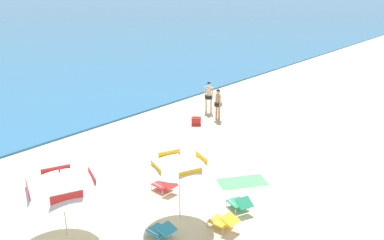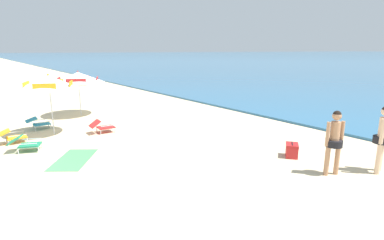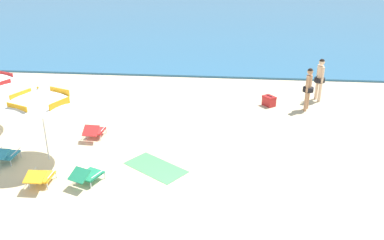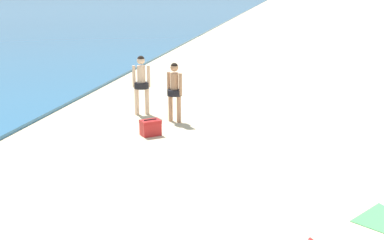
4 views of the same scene
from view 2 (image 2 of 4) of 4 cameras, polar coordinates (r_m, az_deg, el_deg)
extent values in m
cylinder|color=silver|center=(12.34, -25.19, 2.52)|extent=(0.04, 0.04, 2.22)
cone|color=white|center=(12.23, -25.59, 6.53)|extent=(2.80, 2.79, 0.55)
cube|color=orange|center=(12.11, -22.01, 6.30)|extent=(0.70, 0.32, 0.26)
cube|color=orange|center=(12.98, -24.90, 6.44)|extent=(0.32, 0.70, 0.26)
cube|color=orange|center=(12.41, -28.97, 5.76)|extent=(0.70, 0.32, 0.26)
cube|color=orange|center=(11.50, -26.26, 5.59)|extent=(0.32, 0.70, 0.26)
sphere|color=orange|center=(12.21, -25.71, 7.78)|extent=(0.06, 0.06, 0.06)
cylinder|color=silver|center=(15.56, -20.60, 4.67)|extent=(0.04, 0.04, 2.10)
cone|color=white|center=(15.48, -20.83, 7.52)|extent=(3.39, 3.38, 0.68)
cube|color=red|center=(15.41, -17.55, 7.28)|extent=(0.81, 0.37, 0.30)
cube|color=red|center=(16.35, -20.46, 7.37)|extent=(0.37, 0.81, 0.30)
cube|color=red|center=(15.62, -24.00, 6.83)|extent=(0.81, 0.37, 0.30)
cube|color=red|center=(14.63, -21.18, 6.73)|extent=(0.37, 0.81, 0.30)
sphere|color=red|center=(15.46, -20.93, 8.63)|extent=(0.06, 0.06, 0.06)
cube|color=#1E7F56|center=(10.79, -28.43, -4.19)|extent=(0.71, 0.75, 0.04)
cube|color=#1E7F56|center=(10.84, -30.62, -3.24)|extent=(0.60, 0.54, 0.24)
cylinder|color=silver|center=(10.98, -26.64, -4.31)|extent=(0.03, 0.03, 0.18)
cylinder|color=silver|center=(10.52, -27.17, -5.08)|extent=(0.03, 0.03, 0.18)
cylinder|color=silver|center=(11.12, -29.51, -4.42)|extent=(0.03, 0.03, 0.18)
cylinder|color=silver|center=(10.67, -30.16, -5.19)|extent=(0.03, 0.03, 0.18)
cylinder|color=silver|center=(11.02, -28.17, -3.17)|extent=(0.22, 0.51, 0.02)
cylinder|color=silver|center=(10.49, -28.86, -4.00)|extent=(0.22, 0.51, 0.02)
cube|color=gold|center=(11.96, -30.37, -2.83)|extent=(0.53, 0.61, 0.04)
cube|color=gold|center=(11.87, -32.26, -2.08)|extent=(0.50, 0.41, 0.18)
cylinder|color=silver|center=(12.25, -29.14, -2.87)|extent=(0.03, 0.03, 0.18)
cylinder|color=silver|center=(11.78, -28.79, -3.42)|extent=(0.03, 0.03, 0.18)
cylinder|color=silver|center=(12.20, -31.78, -3.25)|extent=(0.03, 0.03, 0.18)
cylinder|color=silver|center=(11.72, -31.53, -3.82)|extent=(0.03, 0.03, 0.18)
cylinder|color=silver|center=(12.20, -30.60, -1.99)|extent=(0.03, 0.54, 0.02)
cylinder|color=silver|center=(11.66, -30.26, -2.58)|extent=(0.03, 0.54, 0.02)
cube|color=red|center=(12.12, -16.06, -1.32)|extent=(0.55, 0.62, 0.04)
cube|color=red|center=(11.96, -18.01, -0.68)|extent=(0.51, 0.39, 0.26)
cylinder|color=silver|center=(12.45, -15.14, -1.40)|extent=(0.03, 0.03, 0.18)
cylinder|color=silver|center=(12.00, -14.37, -1.89)|extent=(0.03, 0.03, 0.18)
cylinder|color=silver|center=(12.29, -17.64, -1.75)|extent=(0.03, 0.03, 0.18)
cylinder|color=silver|center=(11.84, -16.96, -2.27)|extent=(0.03, 0.03, 0.18)
cylinder|color=silver|center=(12.35, -16.50, -0.51)|extent=(0.05, 0.54, 0.02)
cylinder|color=silver|center=(11.83, -15.67, -1.04)|extent=(0.05, 0.54, 0.02)
cube|color=teal|center=(13.60, -26.66, -0.67)|extent=(0.53, 0.60, 0.04)
cube|color=teal|center=(13.51, -28.26, 0.03)|extent=(0.50, 0.42, 0.16)
cylinder|color=silver|center=(13.90, -25.63, -0.76)|extent=(0.03, 0.03, 0.18)
cylinder|color=silver|center=(13.43, -25.24, -1.17)|extent=(0.03, 0.03, 0.18)
cylinder|color=silver|center=(13.82, -27.95, -1.07)|extent=(0.03, 0.03, 0.18)
cylinder|color=silver|center=(13.35, -27.63, -1.50)|extent=(0.03, 0.03, 0.18)
cylinder|color=silver|center=(13.85, -26.91, 0.04)|extent=(0.03, 0.54, 0.02)
cylinder|color=silver|center=(13.30, -26.51, -0.40)|extent=(0.03, 0.54, 0.02)
cylinder|color=beige|center=(9.36, 32.20, -5.64)|extent=(0.13, 0.13, 0.86)
cylinder|color=beige|center=(9.07, 31.96, -6.16)|extent=(0.13, 0.13, 0.86)
cylinder|color=black|center=(9.09, 32.42, -3.20)|extent=(0.43, 0.43, 0.18)
cylinder|color=beige|center=(9.03, 32.64, -1.46)|extent=(0.24, 0.24, 0.61)
cylinder|color=beige|center=(8.82, 32.46, -1.86)|extent=(0.09, 0.09, 0.65)
cylinder|color=tan|center=(8.38, 24.29, -6.92)|extent=(0.12, 0.12, 0.82)
cylinder|color=tan|center=(8.55, 25.86, -6.68)|extent=(0.12, 0.12, 0.82)
cylinder|color=black|center=(8.34, 25.37, -4.02)|extent=(0.41, 0.41, 0.17)
cylinder|color=tan|center=(8.27, 25.55, -2.23)|extent=(0.23, 0.23, 0.58)
cylinder|color=tan|center=(8.15, 24.40, -2.45)|extent=(0.09, 0.09, 0.61)
cylinder|color=tan|center=(8.40, 26.64, -2.23)|extent=(0.09, 0.09, 0.61)
sphere|color=tan|center=(8.18, 25.85, 0.71)|extent=(0.22, 0.22, 0.22)
sphere|color=black|center=(8.17, 25.87, 0.90)|extent=(0.20, 0.20, 0.20)
cube|color=red|center=(9.49, 18.42, -5.71)|extent=(0.56, 0.59, 0.32)
cube|color=red|center=(9.43, 18.51, -4.56)|extent=(0.58, 0.61, 0.08)
cylinder|color=black|center=(9.42, 18.54, -4.24)|extent=(0.23, 0.28, 0.02)
cube|color=#4C9E5B|center=(9.48, -21.58, -6.98)|extent=(1.99, 1.78, 0.01)
camera|label=1|loc=(21.18, -53.88, 19.12)|focal=37.85mm
camera|label=3|loc=(10.49, -88.56, 15.09)|focal=37.06mm
camera|label=4|loc=(17.25, -23.14, 13.76)|focal=45.94mm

